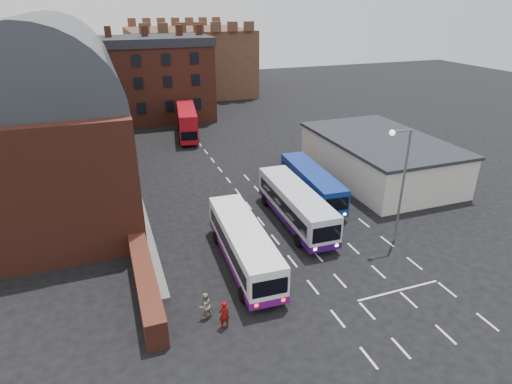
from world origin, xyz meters
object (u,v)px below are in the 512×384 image
object	(u,v)px
bus_white_inbound	(296,203)
bus_blue	(312,182)
bus_white_outbound	(244,243)
pedestrian_beige	(205,306)
bus_red_double	(187,122)
street_lamp	(401,176)
pedestrian_red	(224,314)

from	to	relation	value
bus_white_inbound	bus_blue	world-z (taller)	bus_white_inbound
bus_white_outbound	pedestrian_beige	size ratio (longest dim) A/B	6.64
bus_red_double	street_lamp	size ratio (longest dim) A/B	1.14
bus_white_inbound	pedestrian_red	size ratio (longest dim) A/B	6.36
bus_blue	pedestrian_red	distance (m)	18.61
bus_white_inbound	pedestrian_red	distance (m)	13.47
street_lamp	bus_red_double	bearing A→B (deg)	105.64
bus_blue	pedestrian_beige	xyz separation A→B (m)	(-13.22, -12.68, -0.85)
bus_white_outbound	bus_red_double	bearing A→B (deg)	87.64
bus_red_double	pedestrian_red	bearing A→B (deg)	90.25
pedestrian_beige	bus_red_double	bearing A→B (deg)	-120.44
bus_white_inbound	street_lamp	distance (m)	8.59
pedestrian_beige	bus_white_inbound	bearing A→B (deg)	-158.32
bus_white_inbound	pedestrian_beige	xyz separation A→B (m)	(-9.80, -8.83, -0.96)
bus_white_outbound	bus_white_inbound	distance (m)	7.42
bus_white_inbound	street_lamp	bearing A→B (deg)	138.62
bus_red_double	pedestrian_red	size ratio (longest dim) A/B	5.82
pedestrian_red	bus_blue	bearing A→B (deg)	-138.42
bus_white_inbound	bus_blue	distance (m)	5.15
bus_blue	bus_white_inbound	bearing A→B (deg)	52.19
bus_blue	bus_red_double	size ratio (longest dim) A/B	1.03
bus_blue	street_lamp	world-z (taller)	street_lamp
pedestrian_beige	bus_white_outbound	bearing A→B (deg)	-151.59
street_lamp	bus_white_inbound	bearing A→B (deg)	137.15
bus_red_double	pedestrian_red	xyz separation A→B (m)	(-5.61, -37.15, -1.25)
bus_white_inbound	pedestrian_beige	world-z (taller)	bus_white_inbound
bus_white_outbound	bus_blue	xyz separation A→B (m)	(9.37, 8.29, -0.08)
bus_red_double	pedestrian_beige	world-z (taller)	bus_red_double
bus_white_inbound	street_lamp	size ratio (longest dim) A/B	1.24
bus_blue	pedestrian_beige	size ratio (longest dim) A/B	6.38
bus_red_double	bus_white_outbound	bearing A→B (deg)	94.19
bus_blue	pedestrian_red	world-z (taller)	bus_blue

